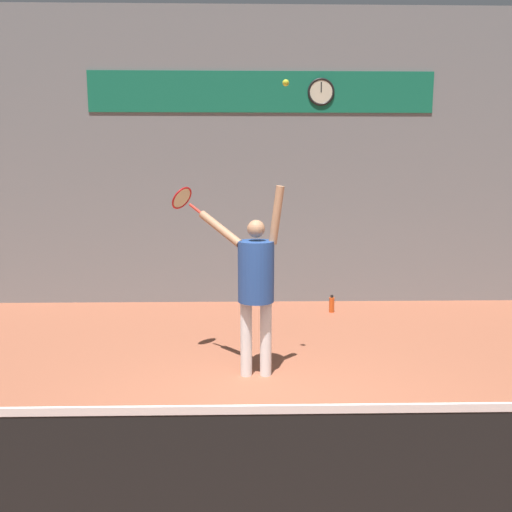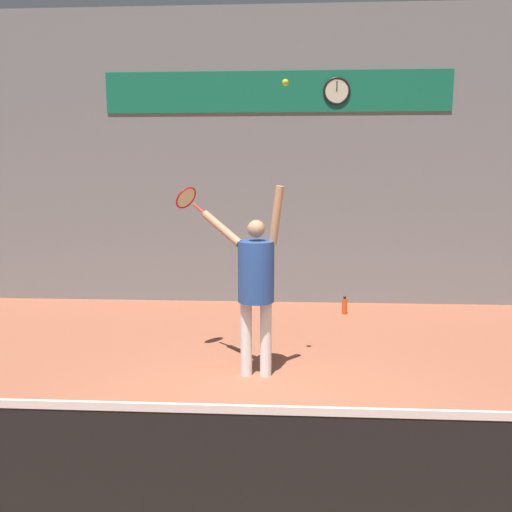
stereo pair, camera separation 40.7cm
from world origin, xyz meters
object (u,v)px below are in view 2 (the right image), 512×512
(tennis_player, at_px, (255,279))
(water_bottle, at_px, (345,306))
(tennis_racket, at_px, (187,199))
(tennis_ball, at_px, (285,82))
(scoreboard_clock, at_px, (337,91))

(tennis_player, distance_m, water_bottle, 3.06)
(tennis_racket, relative_size, water_bottle, 1.43)
(tennis_player, bearing_deg, water_bottle, 63.13)
(tennis_ball, bearing_deg, tennis_racket, 153.68)
(scoreboard_clock, bearing_deg, tennis_player, -109.56)
(scoreboard_clock, bearing_deg, tennis_ball, -104.36)
(scoreboard_clock, height_order, tennis_racket, scoreboard_clock)
(tennis_racket, relative_size, tennis_ball, 6.20)
(scoreboard_clock, height_order, water_bottle, scoreboard_clock)
(scoreboard_clock, relative_size, water_bottle, 1.56)
(tennis_player, relative_size, tennis_racket, 5.11)
(tennis_ball, height_order, water_bottle, tennis_ball)
(scoreboard_clock, distance_m, water_bottle, 3.56)
(tennis_racket, bearing_deg, scoreboard_clock, 54.23)
(water_bottle, bearing_deg, tennis_ball, -110.68)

